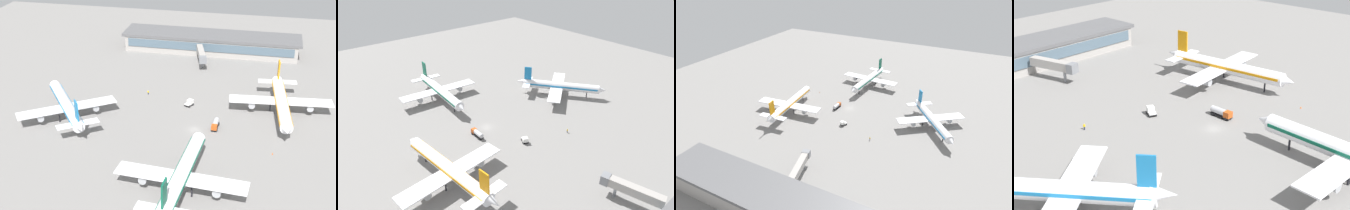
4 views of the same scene
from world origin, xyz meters
TOP-DOWN VIEW (x-y plane):
  - ground at (0.00, 0.00)m, footprint 288.00×288.00m
  - airplane_at_gate at (45.41, 0.60)m, footprint 31.30×36.96m
  - airplane_taxiing at (-28.04, -17.70)m, footprint 36.80×45.71m
  - airplane_distant at (-2.19, 33.62)m, footprint 36.91×45.93m
  - fuel_truck at (-6.71, -2.79)m, footprint 2.36×6.36m
  - baggage_tug at (4.76, -17.72)m, footprint 3.36×3.72m
  - ground_crew_worker at (22.19, -23.87)m, footprint 0.56×0.46m
  - jet_bridge at (6.90, -58.91)m, footprint 7.11×17.82m
  - safety_cone_near_gate at (-26.09, 10.19)m, footprint 0.44×0.44m

SIDE VIEW (x-z plane):
  - ground at x=0.00m, z-range 0.00..0.00m
  - safety_cone_near_gate at x=-26.09m, z-range 0.00..0.60m
  - ground_crew_worker at x=22.19m, z-range 0.01..1.68m
  - baggage_tug at x=4.76m, z-range 0.01..2.31m
  - fuel_truck at x=-6.71m, z-range 0.14..2.64m
  - airplane_at_gate at x=45.41m, z-range -1.80..11.40m
  - airplane_taxiing at x=-28.04m, z-range -1.90..12.01m
  - airplane_distant at x=-2.19m, z-range -1.91..12.06m
  - jet_bridge at x=6.90m, z-range 1.76..8.50m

